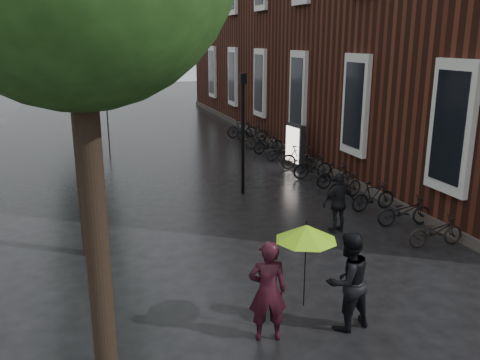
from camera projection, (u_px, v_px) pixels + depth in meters
name	position (u px, v px, depth m)	size (l,w,h in m)	color
brick_building	(356.00, 25.00, 27.08)	(10.20, 33.20, 12.00)	#38160F
street_trees	(72.00, 11.00, 19.46)	(4.33, 34.03, 8.91)	black
person_burgundy	(268.00, 291.00, 9.04)	(0.70, 0.46, 1.91)	black
person_black	(348.00, 281.00, 9.41)	(0.93, 0.73, 1.92)	black
lime_umbrella	(306.00, 233.00, 8.94)	(1.13, 1.13, 1.66)	black
pedestrian_walking	(339.00, 203.00, 14.22)	(1.00, 0.42, 1.71)	black
parked_bicycles	(303.00, 160.00, 20.91)	(2.01, 16.74, 1.00)	black
ad_lightbox	(295.00, 145.00, 21.58)	(0.28, 1.21, 1.83)	black
lamp_post	(243.00, 122.00, 17.34)	(0.22, 0.22, 4.18)	black
cycle_sign	(108.00, 119.00, 23.55)	(0.13, 0.46, 2.56)	#262628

